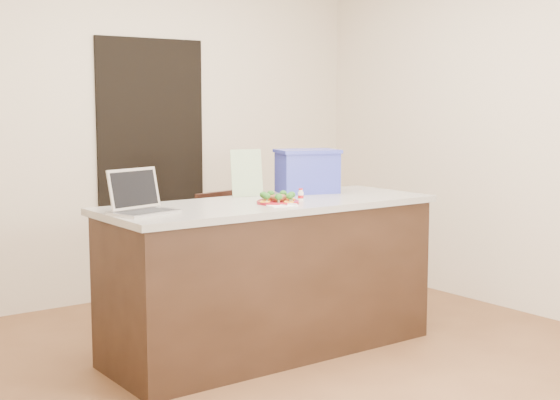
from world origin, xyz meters
TOP-DOWN VIEW (x-y plane):
  - ground at (0.00, 0.00)m, footprint 4.00×4.00m
  - room_shell at (0.00, 0.00)m, footprint 4.00×4.00m
  - doorway at (0.10, 1.98)m, footprint 0.90×0.02m
  - island at (0.00, 0.25)m, footprint 2.06×0.76m
  - plate at (-0.02, 0.14)m, footprint 0.25×0.25m
  - meatballs at (-0.02, 0.14)m, footprint 0.10×0.10m
  - broccoli at (-0.02, 0.14)m, footprint 0.21×0.21m
  - pepper_rings at (-0.02, 0.14)m, footprint 0.25×0.25m
  - napkin at (-0.06, 0.07)m, footprint 0.18×0.18m
  - fork at (-0.08, 0.08)m, footprint 0.04×0.15m
  - knife at (-0.03, 0.05)m, footprint 0.07×0.21m
  - yogurt_bottle at (0.17, 0.17)m, footprint 0.03×0.03m
  - laptop at (-0.85, 0.27)m, footprint 0.38×0.34m
  - leaflet at (0.03, 0.54)m, footprint 0.21×0.08m
  - blue_box at (0.47, 0.49)m, footprint 0.46×0.39m
  - chair at (0.12, 0.93)m, footprint 0.47×0.48m

SIDE VIEW (x-z plane):
  - ground at x=0.00m, z-range 0.00..0.00m
  - island at x=0.00m, z-range 0.00..0.92m
  - chair at x=0.12m, z-range 0.06..0.96m
  - napkin at x=-0.06m, z-range 0.92..0.93m
  - fork at x=-0.08m, z-range 0.93..0.93m
  - plate at x=-0.02m, z-range 0.92..0.94m
  - knife at x=-0.03m, z-range 0.93..0.93m
  - pepper_rings at x=-0.02m, z-range 0.93..0.94m
  - yogurt_bottle at x=0.17m, z-range 0.91..0.99m
  - meatballs at x=-0.02m, z-range 0.93..0.97m
  - broccoli at x=-0.02m, z-range 0.95..0.99m
  - laptop at x=-0.85m, z-range 0.87..1.10m
  - doorway at x=0.10m, z-range 0.00..2.00m
  - blue_box at x=0.47m, z-range 0.92..1.20m
  - leaflet at x=0.03m, z-range 0.92..1.22m
  - room_shell at x=0.00m, z-range -0.38..3.62m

